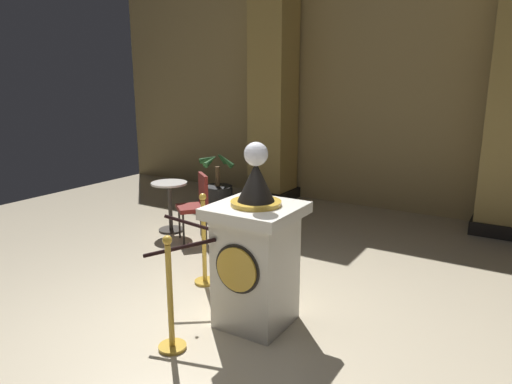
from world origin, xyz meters
name	(u,v)px	position (x,y,z in m)	size (l,w,h in m)	color
ground_plane	(209,336)	(0.00, 0.00, 0.00)	(12.01, 12.01, 0.00)	beige
back_wall	(387,90)	(0.00, 5.10, 2.09)	(12.01, 0.16, 4.19)	tan
pedestal_clock	(256,254)	(0.23, 0.43, 0.69)	(0.76, 0.76, 1.72)	silver
stanchion_near	(204,252)	(-0.72, 0.86, 0.37)	(0.24, 0.24, 1.05)	gold
stanchion_far	(171,311)	(-0.15, -0.32, 0.36)	(0.24, 0.24, 1.02)	gold
velvet_rope	(188,236)	(-0.43, 0.27, 0.79)	(0.90, 0.91, 0.22)	black
column_left	(273,95)	(-1.96, 4.60, 2.00)	(0.85, 0.85, 4.02)	black
potted_palm_left	(218,196)	(-2.22, 3.16, 0.32)	(0.65, 0.65, 1.10)	black
cafe_table	(170,200)	(-2.30, 2.07, 0.48)	(0.54, 0.54, 0.76)	#332D28
cafe_chair_red	(197,201)	(-1.71, 1.98, 0.57)	(0.56, 0.56, 0.96)	black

